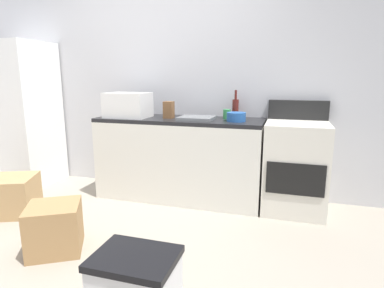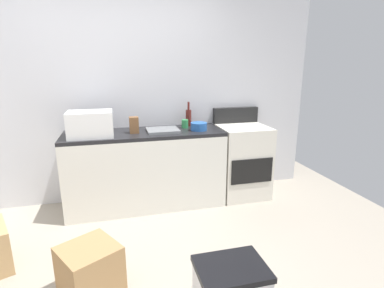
% 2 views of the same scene
% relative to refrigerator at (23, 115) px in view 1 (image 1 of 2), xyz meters
% --- Properties ---
extents(ground_plane, '(6.00, 6.00, 0.00)m').
position_rel_refrigerator_xyz_m(ground_plane, '(1.75, -1.15, -0.88)').
color(ground_plane, '#9E9384').
extents(wall_back, '(5.00, 0.10, 2.60)m').
position_rel_refrigerator_xyz_m(wall_back, '(1.75, 0.40, 0.42)').
color(wall_back, silver).
rests_on(wall_back, ground_plane).
extents(kitchen_counter, '(1.80, 0.60, 0.90)m').
position_rel_refrigerator_xyz_m(kitchen_counter, '(2.05, 0.05, -0.43)').
color(kitchen_counter, silver).
rests_on(kitchen_counter, ground_plane).
extents(refrigerator, '(0.68, 0.66, 1.75)m').
position_rel_refrigerator_xyz_m(refrigerator, '(0.00, 0.00, 0.00)').
color(refrigerator, white).
rests_on(refrigerator, ground_plane).
extents(stove_oven, '(0.60, 0.61, 1.10)m').
position_rel_refrigerator_xyz_m(stove_oven, '(3.27, 0.06, -0.41)').
color(stove_oven, silver).
rests_on(stove_oven, ground_plane).
extents(microwave, '(0.46, 0.34, 0.27)m').
position_rel_refrigerator_xyz_m(microwave, '(1.48, -0.04, 0.16)').
color(microwave, white).
rests_on(microwave, kitchen_counter).
extents(sink_basin, '(0.36, 0.32, 0.03)m').
position_rel_refrigerator_xyz_m(sink_basin, '(2.26, 0.01, 0.04)').
color(sink_basin, slate).
rests_on(sink_basin, kitchen_counter).
extents(wine_bottle, '(0.07, 0.07, 0.30)m').
position_rel_refrigerator_xyz_m(wine_bottle, '(2.62, 0.25, 0.13)').
color(wine_bottle, '#591E19').
rests_on(wine_bottle, kitchen_counter).
extents(coffee_mug, '(0.08, 0.08, 0.10)m').
position_rel_refrigerator_xyz_m(coffee_mug, '(2.55, 0.15, 0.07)').
color(coffee_mug, '#338C4C').
rests_on(coffee_mug, kitchen_counter).
extents(knife_block, '(0.10, 0.10, 0.18)m').
position_rel_refrigerator_xyz_m(knife_block, '(1.94, 0.02, 0.11)').
color(knife_block, brown).
rests_on(knife_block, kitchen_counter).
extents(mixing_bowl, '(0.19, 0.19, 0.09)m').
position_rel_refrigerator_xyz_m(mixing_bowl, '(2.68, -0.02, 0.07)').
color(mixing_bowl, '#2659A5').
rests_on(mixing_bowl, kitchen_counter).
extents(cardboard_box_medium, '(0.63, 0.59, 0.37)m').
position_rel_refrigerator_xyz_m(cardboard_box_medium, '(0.56, -0.86, -0.69)').
color(cardboard_box_medium, tan).
rests_on(cardboard_box_medium, ground_plane).
extents(cardboard_box_small, '(0.52, 0.51, 0.38)m').
position_rel_refrigerator_xyz_m(cardboard_box_small, '(1.49, -1.31, -0.69)').
color(cardboard_box_small, '#A37A4C').
rests_on(cardboard_box_small, ground_plane).
extents(storage_bin, '(0.46, 0.36, 0.38)m').
position_rel_refrigerator_xyz_m(storage_bin, '(2.41, -1.76, -0.68)').
color(storage_bin, silver).
rests_on(storage_bin, ground_plane).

